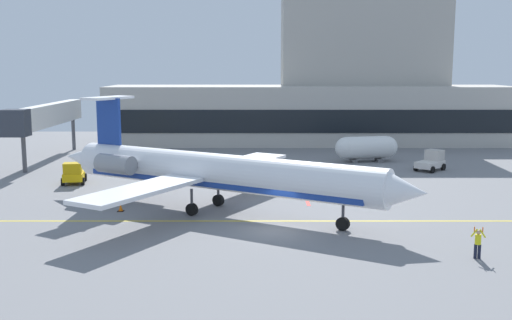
{
  "coord_description": "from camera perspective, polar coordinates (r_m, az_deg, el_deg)",
  "views": [
    {
      "loc": [
        -1.31,
        -38.51,
        10.78
      ],
      "look_at": [
        -1.2,
        10.85,
        3.0
      ],
      "focal_mm": 42.26,
      "sensor_mm": 36.0,
      "label": 1
    }
  ],
  "objects": [
    {
      "name": "fuel_tank",
      "position": [
        69.08,
        10.28,
        1.16
      ],
      "size": [
        7.21,
        3.41,
        2.86
      ],
      "color": "white",
      "rests_on": "ground"
    },
    {
      "name": "belt_loader",
      "position": [
        57.76,
        -17.01,
        -1.26
      ],
      "size": [
        2.51,
        3.33,
        2.03
      ],
      "color": "#E5B20C",
      "rests_on": "ground"
    },
    {
      "name": "terminal_building",
      "position": [
        85.28,
        6.56,
        6.6
      ],
      "size": [
        55.25,
        11.75,
        20.96
      ],
      "color": "#B7B2A8",
      "rests_on": "ground"
    },
    {
      "name": "baggage_tug",
      "position": [
        64.98,
        16.14,
        -0.1
      ],
      "size": [
        3.62,
        3.66,
        2.08
      ],
      "color": "silver",
      "rests_on": "ground"
    },
    {
      "name": "safety_cone_bravo",
      "position": [
        46.14,
        -12.82,
        -4.47
      ],
      "size": [
        0.47,
        0.47,
        0.55
      ],
      "color": "orange",
      "rests_on": "ground"
    },
    {
      "name": "regional_jet",
      "position": [
        44.44,
        -4.22,
        -1.11
      ],
      "size": [
        27.94,
        21.58,
        8.27
      ],
      "color": "white",
      "rests_on": "ground"
    },
    {
      "name": "jet_bridge_west",
      "position": [
        71.52,
        -19.37,
        3.94
      ],
      "size": [
        2.4,
        20.92,
        6.54
      ],
      "color": "silver",
      "rests_on": "ground"
    },
    {
      "name": "marshaller",
      "position": [
        36.31,
        20.13,
        -7.35
      ],
      "size": [
        0.82,
        0.34,
        1.84
      ],
      "color": "#191E33",
      "rests_on": "ground"
    },
    {
      "name": "safety_cone_alpha",
      "position": [
        50.09,
        -11.17,
        -3.35
      ],
      "size": [
        0.47,
        0.47,
        0.55
      ],
      "color": "orange",
      "rests_on": "ground"
    },
    {
      "name": "pushback_tractor",
      "position": [
        52.0,
        7.19,
        -2.08
      ],
      "size": [
        3.43,
        2.76,
        1.95
      ],
      "color": "silver",
      "rests_on": "ground"
    },
    {
      "name": "ground",
      "position": [
        40.03,
        1.76,
        -6.74
      ],
      "size": [
        120.0,
        120.0,
        0.11
      ],
      "color": "slate"
    }
  ]
}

